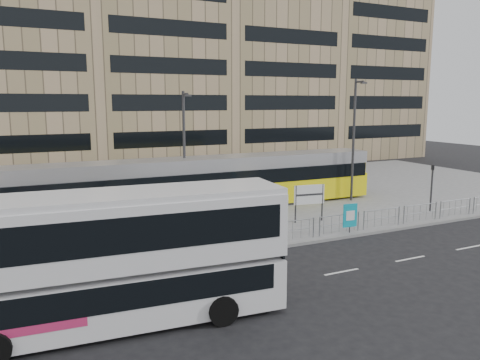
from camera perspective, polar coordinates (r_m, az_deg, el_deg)
name	(u,v)px	position (r m, az deg, el deg)	size (l,w,h in m)	color
ground	(258,252)	(23.29, 2.19, -8.76)	(120.00, 120.00, 0.00)	black
plaza	(180,203)	(33.97, -7.28, -2.83)	(64.00, 24.00, 0.15)	slate
kerb	(257,250)	(23.30, 2.13, -8.55)	(64.00, 0.25, 0.17)	gray
building_row	(128,51)	(55.40, -13.54, 15.08)	(70.40, 18.40, 31.20)	maroon
pedestrian_barrier	(288,226)	(24.37, 5.84, -5.56)	(32.07, 0.07, 1.10)	#96989E
road_markings	(322,276)	(20.58, 10.02, -11.40)	(62.00, 0.12, 0.01)	white
double_decker_bus	(115,255)	(15.82, -14.96, -8.84)	(11.28, 3.47, 4.45)	silver
tram	(170,186)	(30.51, -8.48, -0.75)	(29.84, 3.07, 3.51)	yellow
station_sign	(309,196)	(28.32, 8.44, -1.97)	(1.95, 0.35, 2.25)	#2D2D30
ad_panel	(350,216)	(26.48, 13.27, -4.27)	(0.87, 0.13, 1.63)	#2D2D30
pedestrian	(261,212)	(27.32, 2.60, -3.86)	(0.61, 0.40, 1.66)	black
traffic_light_west	(189,207)	(23.46, -6.27, -3.28)	(0.23, 0.25, 3.10)	#2D2D30
traffic_light_east	(432,182)	(32.98, 22.35, -0.23)	(0.21, 0.24, 3.10)	#2D2D30
lamp_post_west	(184,146)	(30.73, -6.79, 4.11)	(0.45, 1.04, 7.84)	#2D2D30
lamp_post_east	(354,136)	(34.64, 13.74, 5.26)	(0.45, 1.04, 8.73)	#2D2D30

